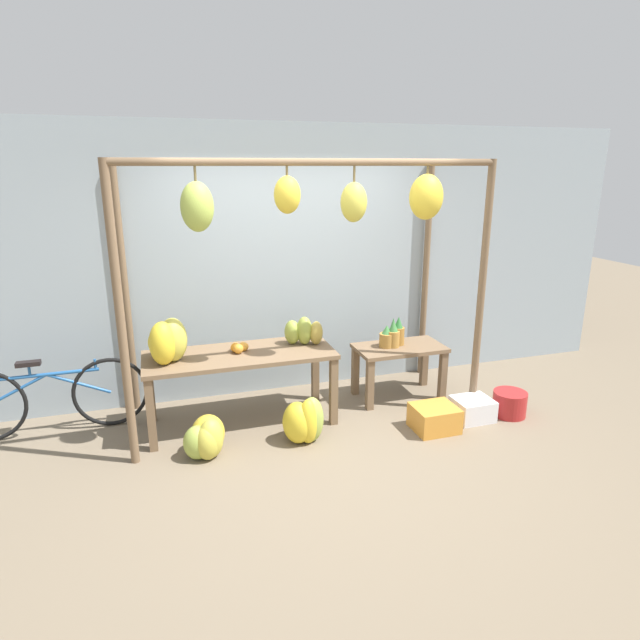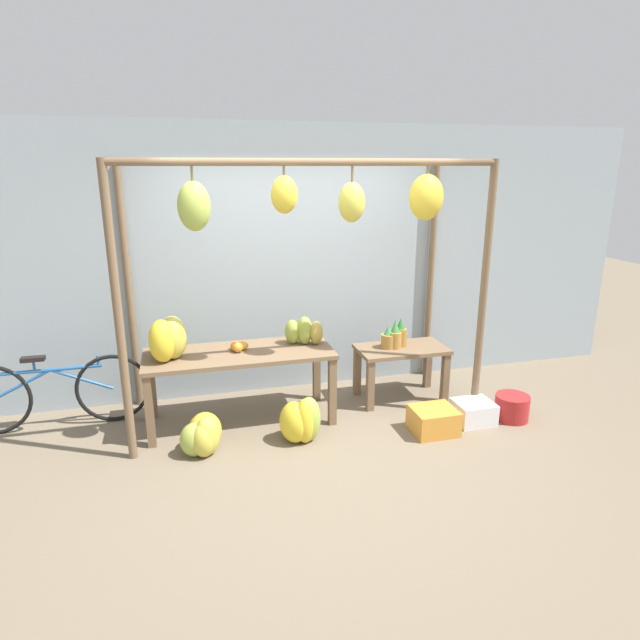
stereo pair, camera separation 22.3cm
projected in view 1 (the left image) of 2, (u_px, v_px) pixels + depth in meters
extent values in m
plane|color=#756651|center=(331.00, 451.00, 4.63)|extent=(20.00, 20.00, 0.00)
cube|color=#99A8B2|center=(286.00, 262.00, 5.62)|extent=(8.00, 0.08, 2.80)
cylinder|color=brown|center=(121.00, 322.00, 4.12)|extent=(0.07, 0.07, 2.44)
cylinder|color=brown|center=(481.00, 293.00, 5.06)|extent=(0.07, 0.07, 2.44)
cylinder|color=brown|center=(125.00, 291.00, 5.12)|extent=(0.07, 0.07, 2.44)
cylinder|color=brown|center=(426.00, 272.00, 6.06)|extent=(0.07, 0.07, 2.44)
cylinder|color=brown|center=(319.00, 162.00, 4.26)|extent=(3.22, 0.06, 0.06)
cylinder|color=brown|center=(195.00, 173.00, 4.00)|extent=(0.02, 0.02, 0.11)
ellipsoid|color=#9EB247|center=(197.00, 207.00, 4.07)|extent=(0.25, 0.23, 0.38)
cylinder|color=brown|center=(287.00, 171.00, 4.20)|extent=(0.02, 0.02, 0.07)
ellipsoid|color=gold|center=(287.00, 195.00, 4.25)|extent=(0.22, 0.19, 0.30)
cylinder|color=brown|center=(354.00, 174.00, 4.37)|extent=(0.02, 0.02, 0.13)
ellipsoid|color=gold|center=(354.00, 202.00, 4.44)|extent=(0.22, 0.20, 0.33)
cylinder|color=brown|center=(428.00, 170.00, 4.56)|extent=(0.02, 0.02, 0.06)
ellipsoid|color=gold|center=(426.00, 197.00, 4.62)|extent=(0.30, 0.27, 0.39)
cube|color=brown|center=(240.00, 355.00, 4.96)|extent=(1.75, 0.69, 0.04)
cube|color=brown|center=(151.00, 415.00, 4.55)|extent=(0.07, 0.07, 0.67)
cube|color=brown|center=(334.00, 391.00, 5.03)|extent=(0.07, 0.07, 0.67)
cube|color=brown|center=(150.00, 389.00, 5.09)|extent=(0.07, 0.07, 0.67)
cube|color=brown|center=(315.00, 369.00, 5.57)|extent=(0.07, 0.07, 0.67)
cube|color=brown|center=(400.00, 348.00, 5.58)|extent=(0.92, 0.50, 0.04)
cube|color=brown|center=(370.00, 385.00, 5.35)|extent=(0.07, 0.07, 0.53)
cube|color=brown|center=(443.00, 376.00, 5.59)|extent=(0.07, 0.07, 0.53)
cube|color=brown|center=(355.00, 371.00, 5.72)|extent=(0.07, 0.07, 0.53)
cube|color=brown|center=(424.00, 363.00, 5.96)|extent=(0.07, 0.07, 0.53)
ellipsoid|color=gold|center=(173.00, 340.00, 4.70)|extent=(0.35, 0.36, 0.40)
ellipsoid|color=yellow|center=(162.00, 343.00, 4.80)|extent=(0.32, 0.31, 0.28)
ellipsoid|color=yellow|center=(163.00, 343.00, 4.62)|extent=(0.31, 0.33, 0.39)
sphere|color=orange|center=(238.00, 350.00, 4.94)|extent=(0.07, 0.07, 0.07)
sphere|color=orange|center=(243.00, 347.00, 5.00)|extent=(0.09, 0.09, 0.09)
sphere|color=orange|center=(244.00, 347.00, 5.01)|extent=(0.08, 0.08, 0.08)
sphere|color=orange|center=(236.00, 347.00, 5.01)|extent=(0.08, 0.08, 0.08)
sphere|color=orange|center=(238.00, 349.00, 4.93)|extent=(0.09, 0.09, 0.09)
sphere|color=orange|center=(235.00, 347.00, 5.00)|extent=(0.08, 0.08, 0.08)
sphere|color=orange|center=(235.00, 348.00, 4.97)|extent=(0.09, 0.09, 0.09)
cylinder|color=#B27F38|center=(386.00, 340.00, 5.53)|extent=(0.15, 0.15, 0.14)
cone|color=#428442|center=(387.00, 329.00, 5.50)|extent=(0.10, 0.10, 0.09)
cylinder|color=olive|center=(393.00, 338.00, 5.58)|extent=(0.11, 0.11, 0.17)
cone|color=#428442|center=(393.00, 324.00, 5.54)|extent=(0.08, 0.08, 0.13)
cylinder|color=#A3702D|center=(398.00, 336.00, 5.60)|extent=(0.13, 0.13, 0.19)
cone|color=#337538|center=(399.00, 322.00, 5.55)|extent=(0.09, 0.09, 0.12)
cylinder|color=#B27F38|center=(393.00, 339.00, 5.53)|extent=(0.13, 0.13, 0.17)
cone|color=#428442|center=(394.00, 325.00, 5.49)|extent=(0.09, 0.09, 0.13)
ellipsoid|color=gold|center=(211.00, 439.00, 4.48)|extent=(0.30, 0.30, 0.35)
ellipsoid|color=gold|center=(208.00, 434.00, 4.58)|extent=(0.35, 0.33, 0.34)
ellipsoid|color=#9EB247|center=(198.00, 442.00, 4.47)|extent=(0.25, 0.23, 0.30)
ellipsoid|color=gold|center=(208.00, 442.00, 4.46)|extent=(0.30, 0.30, 0.31)
ellipsoid|color=#9EB247|center=(312.00, 419.00, 4.74)|extent=(0.28, 0.26, 0.42)
ellipsoid|color=gold|center=(303.00, 422.00, 4.80)|extent=(0.32, 0.30, 0.33)
ellipsoid|color=yellow|center=(298.00, 423.00, 4.73)|extent=(0.35, 0.37, 0.38)
ellipsoid|color=yellow|center=(309.00, 421.00, 4.71)|extent=(0.27, 0.27, 0.42)
cube|color=orange|center=(434.00, 418.00, 4.98)|extent=(0.40, 0.35, 0.23)
cylinder|color=#AD2323|center=(509.00, 403.00, 5.27)|extent=(0.33, 0.33, 0.24)
torus|color=black|center=(111.00, 392.00, 5.00)|extent=(0.68, 0.04, 0.68)
cylinder|color=#235B9E|center=(46.00, 375.00, 4.78)|extent=(0.88, 0.04, 0.03)
cylinder|color=#235B9E|center=(16.00, 391.00, 4.74)|extent=(0.53, 0.03, 0.27)
cylinder|color=#235B9E|center=(79.00, 384.00, 4.89)|extent=(0.53, 0.03, 0.27)
cylinder|color=#235B9E|center=(29.00, 371.00, 4.73)|extent=(0.02, 0.02, 0.10)
cube|color=black|center=(28.00, 364.00, 4.71)|extent=(0.20, 0.08, 0.04)
cylinder|color=#235B9E|center=(95.00, 364.00, 4.89)|extent=(0.02, 0.02, 0.10)
ellipsoid|color=#93A33D|center=(292.00, 332.00, 5.18)|extent=(0.17, 0.19, 0.24)
ellipsoid|color=#93A33D|center=(304.00, 331.00, 5.16)|extent=(0.17, 0.19, 0.28)
ellipsoid|color=#B2993D|center=(316.00, 333.00, 5.16)|extent=(0.19, 0.19, 0.23)
cube|color=silver|center=(472.00, 409.00, 5.19)|extent=(0.36, 0.32, 0.21)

